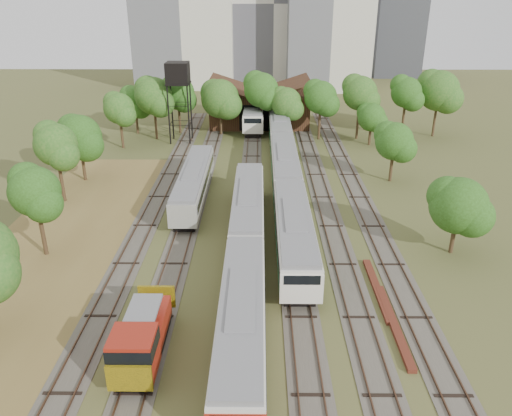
{
  "coord_description": "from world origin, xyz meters",
  "views": [
    {
      "loc": [
        -0.91,
        -25.48,
        20.95
      ],
      "look_at": [
        -1.25,
        16.43,
        2.5
      ],
      "focal_mm": 35.0,
      "sensor_mm": 36.0,
      "label": 1
    }
  ],
  "objects_px": {
    "railcar_red_set": "(246,254)",
    "water_tower": "(178,75)",
    "railcar_green_set": "(285,166)",
    "shunter_locomotive": "(142,340)"
  },
  "relations": [
    {
      "from": "railcar_green_set",
      "to": "shunter_locomotive",
      "type": "distance_m",
      "value": 32.54
    },
    {
      "from": "railcar_green_set",
      "to": "water_tower",
      "type": "relative_size",
      "value": 4.52
    },
    {
      "from": "water_tower",
      "to": "railcar_red_set",
      "type": "bearing_deg",
      "value": -74.36
    },
    {
      "from": "railcar_green_set",
      "to": "railcar_red_set",
      "type": "bearing_deg",
      "value": -100.9
    },
    {
      "from": "railcar_red_set",
      "to": "railcar_green_set",
      "type": "height_order",
      "value": "railcar_green_set"
    },
    {
      "from": "railcar_green_set",
      "to": "shunter_locomotive",
      "type": "relative_size",
      "value": 6.43
    },
    {
      "from": "railcar_red_set",
      "to": "water_tower",
      "type": "relative_size",
      "value": 3.0
    },
    {
      "from": "railcar_red_set",
      "to": "railcar_green_set",
      "type": "relative_size",
      "value": 0.66
    },
    {
      "from": "railcar_red_set",
      "to": "water_tower",
      "type": "height_order",
      "value": "water_tower"
    },
    {
      "from": "railcar_red_set",
      "to": "railcar_green_set",
      "type": "bearing_deg",
      "value": 79.1
    }
  ]
}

